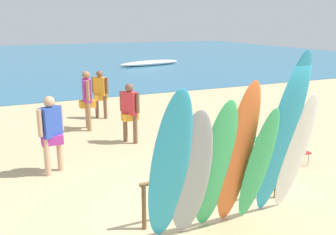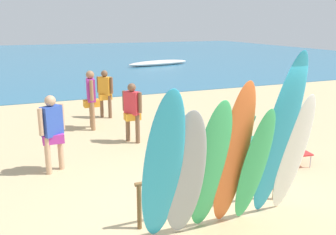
{
  "view_description": "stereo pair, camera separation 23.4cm",
  "coord_description": "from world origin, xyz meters",
  "px_view_note": "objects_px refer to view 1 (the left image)",
  "views": [
    {
      "loc": [
        -2.99,
        -4.73,
        3.08
      ],
      "look_at": [
        0.0,
        1.93,
        1.17
      ],
      "focal_mm": 39.29,
      "sensor_mm": 36.0,
      "label": 1
    },
    {
      "loc": [
        -2.78,
        -4.83,
        3.08
      ],
      "look_at": [
        0.0,
        1.93,
        1.17
      ],
      "focal_mm": 39.29,
      "sensor_mm": 36.0,
      "label": 2
    }
  ],
  "objects_px": {
    "surfboard_orange_3": "(238,156)",
    "beachgoer_by_water": "(51,130)",
    "distant_boat": "(150,63)",
    "beach_chair_blue": "(245,132)",
    "surfboard_rack": "(216,179)",
    "beachgoer_near_rack": "(87,96)",
    "beachgoer_midbeach": "(130,109)",
    "beachgoer_photographing": "(100,91)",
    "surfboard_green_2": "(216,167)",
    "surfboard_teal_5": "(282,138)",
    "surfboard_green_4": "(258,166)",
    "beach_chair_red": "(291,143)",
    "surfboard_white_6": "(295,154)",
    "surfboard_teal_0": "(169,171)",
    "surfboard_grey_1": "(191,176)"
  },
  "relations": [
    {
      "from": "beachgoer_photographing",
      "to": "surfboard_white_6",
      "type": "bearing_deg",
      "value": 144.72
    },
    {
      "from": "distant_boat",
      "to": "beach_chair_blue",
      "type": "bearing_deg",
      "value": -104.07
    },
    {
      "from": "distant_boat",
      "to": "beachgoer_by_water",
      "type": "bearing_deg",
      "value": -117.31
    },
    {
      "from": "surfboard_teal_5",
      "to": "surfboard_white_6",
      "type": "height_order",
      "value": "surfboard_teal_5"
    },
    {
      "from": "surfboard_grey_1",
      "to": "beachgoer_photographing",
      "type": "distance_m",
      "value": 7.49
    },
    {
      "from": "surfboard_teal_5",
      "to": "beachgoer_near_rack",
      "type": "height_order",
      "value": "surfboard_teal_5"
    },
    {
      "from": "beachgoer_photographing",
      "to": "surfboard_rack",
      "type": "bearing_deg",
      "value": 136.16
    },
    {
      "from": "beach_chair_red",
      "to": "distant_boat",
      "type": "bearing_deg",
      "value": 84.67
    },
    {
      "from": "surfboard_rack",
      "to": "surfboard_green_2",
      "type": "height_order",
      "value": "surfboard_green_2"
    },
    {
      "from": "surfboard_grey_1",
      "to": "beach_chair_red",
      "type": "xyz_separation_m",
      "value": [
        3.54,
        1.89,
        -0.59
      ]
    },
    {
      "from": "surfboard_green_2",
      "to": "distant_boat",
      "type": "xyz_separation_m",
      "value": [
        7.18,
        20.85,
        -0.88
      ]
    },
    {
      "from": "surfboard_rack",
      "to": "surfboard_orange_3",
      "type": "bearing_deg",
      "value": -87.89
    },
    {
      "from": "surfboard_green_2",
      "to": "beachgoer_midbeach",
      "type": "distance_m",
      "value": 4.61
    },
    {
      "from": "surfboard_white_6",
      "to": "beach_chair_blue",
      "type": "relative_size",
      "value": 2.59
    },
    {
      "from": "beach_chair_red",
      "to": "surfboard_white_6",
      "type": "bearing_deg",
      "value": -125.15
    },
    {
      "from": "surfboard_green_4",
      "to": "beach_chair_blue",
      "type": "height_order",
      "value": "surfboard_green_4"
    },
    {
      "from": "surfboard_teal_5",
      "to": "beachgoer_photographing",
      "type": "distance_m",
      "value": 7.56
    },
    {
      "from": "surfboard_teal_5",
      "to": "beachgoer_by_water",
      "type": "bearing_deg",
      "value": 131.6
    },
    {
      "from": "surfboard_teal_0",
      "to": "surfboard_green_2",
      "type": "relative_size",
      "value": 1.13
    },
    {
      "from": "surfboard_orange_3",
      "to": "surfboard_green_2",
      "type": "bearing_deg",
      "value": 176.43
    },
    {
      "from": "surfboard_rack",
      "to": "surfboard_orange_3",
      "type": "distance_m",
      "value": 0.79
    },
    {
      "from": "surfboard_white_6",
      "to": "beachgoer_midbeach",
      "type": "xyz_separation_m",
      "value": [
        -1.25,
        4.59,
        -0.13
      ]
    },
    {
      "from": "surfboard_white_6",
      "to": "surfboard_green_4",
      "type": "bearing_deg",
      "value": -177.77
    },
    {
      "from": "surfboard_rack",
      "to": "beachgoer_photographing",
      "type": "bearing_deg",
      "value": 91.53
    },
    {
      "from": "surfboard_orange_3",
      "to": "surfboard_teal_5",
      "type": "relative_size",
      "value": 0.85
    },
    {
      "from": "surfboard_teal_0",
      "to": "beachgoer_by_water",
      "type": "bearing_deg",
      "value": 109.1
    },
    {
      "from": "beachgoer_by_water",
      "to": "beach_chair_blue",
      "type": "height_order",
      "value": "beachgoer_by_water"
    },
    {
      "from": "surfboard_orange_3",
      "to": "surfboard_teal_5",
      "type": "distance_m",
      "value": 0.77
    },
    {
      "from": "surfboard_rack",
      "to": "beachgoer_by_water",
      "type": "bearing_deg",
      "value": 128.33
    },
    {
      "from": "beach_chair_red",
      "to": "beachgoer_by_water",
      "type": "bearing_deg",
      "value": 169.98
    },
    {
      "from": "surfboard_green_4",
      "to": "distant_boat",
      "type": "bearing_deg",
      "value": 68.22
    },
    {
      "from": "surfboard_teal_0",
      "to": "distant_boat",
      "type": "relative_size",
      "value": 0.49
    },
    {
      "from": "beachgoer_midbeach",
      "to": "beachgoer_near_rack",
      "type": "distance_m",
      "value": 1.83
    },
    {
      "from": "surfboard_rack",
      "to": "beach_chair_blue",
      "type": "xyz_separation_m",
      "value": [
        2.34,
        2.44,
        -0.16
      ]
    },
    {
      "from": "beachgoer_photographing",
      "to": "surfboard_teal_0",
      "type": "bearing_deg",
      "value": 127.46
    },
    {
      "from": "surfboard_rack",
      "to": "beachgoer_near_rack",
      "type": "relative_size",
      "value": 1.53
    },
    {
      "from": "surfboard_orange_3",
      "to": "beach_chair_red",
      "type": "bearing_deg",
      "value": 31.07
    },
    {
      "from": "beachgoer_near_rack",
      "to": "surfboard_teal_0",
      "type": "bearing_deg",
      "value": 3.44
    },
    {
      "from": "surfboard_rack",
      "to": "beachgoer_photographing",
      "type": "height_order",
      "value": "beachgoer_photographing"
    },
    {
      "from": "beachgoer_near_rack",
      "to": "surfboard_teal_5",
      "type": "bearing_deg",
      "value": 20.18
    },
    {
      "from": "surfboard_green_4",
      "to": "beachgoer_by_water",
      "type": "bearing_deg",
      "value": 122.86
    },
    {
      "from": "surfboard_orange_3",
      "to": "beachgoer_by_water",
      "type": "xyz_separation_m",
      "value": [
        -2.24,
        3.34,
        -0.22
      ]
    },
    {
      "from": "surfboard_teal_0",
      "to": "beach_chair_blue",
      "type": "distance_m",
      "value": 4.7
    },
    {
      "from": "beach_chair_red",
      "to": "surfboard_rack",
      "type": "bearing_deg",
      "value": -147.98
    },
    {
      "from": "beachgoer_by_water",
      "to": "beachgoer_photographing",
      "type": "bearing_deg",
      "value": 31.47
    },
    {
      "from": "surfboard_rack",
      "to": "beachgoer_near_rack",
      "type": "xyz_separation_m",
      "value": [
        -0.85,
        5.74,
        0.41
      ]
    },
    {
      "from": "surfboard_grey_1",
      "to": "surfboard_green_2",
      "type": "bearing_deg",
      "value": 12.52
    },
    {
      "from": "beachgoer_midbeach",
      "to": "beachgoer_photographing",
      "type": "distance_m",
      "value": 2.82
    },
    {
      "from": "surfboard_green_4",
      "to": "beachgoer_by_water",
      "type": "relative_size",
      "value": 1.22
    },
    {
      "from": "beachgoer_near_rack",
      "to": "beach_chair_blue",
      "type": "xyz_separation_m",
      "value": [
        3.2,
        -3.3,
        -0.57
      ]
    }
  ]
}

